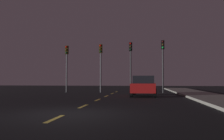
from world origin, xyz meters
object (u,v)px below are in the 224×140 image
traffic_signal_far_left (67,60)px  traffic_signal_center_right (131,57)px  traffic_signal_far_right (163,56)px  traffic_signal_center_left (101,59)px  car_stopped_ahead (144,86)px

traffic_signal_far_left → traffic_signal_center_right: traffic_signal_center_right is taller
traffic_signal_far_left → traffic_signal_center_right: bearing=0.0°
traffic_signal_far_left → traffic_signal_center_right: size_ratio=0.95×
traffic_signal_center_right → traffic_signal_far_right: traffic_signal_far_right is taller
traffic_signal_far_left → traffic_signal_center_left: (3.62, 0.00, 0.05)m
traffic_signal_center_left → car_stopped_ahead: size_ratio=1.21×
traffic_signal_center_right → car_stopped_ahead: size_ratio=1.25×
traffic_signal_far_left → traffic_signal_center_left: bearing=0.0°
traffic_signal_center_right → traffic_signal_far_right: (3.21, 0.00, 0.09)m
traffic_signal_far_right → traffic_signal_center_right: bearing=-180.0°
traffic_signal_center_right → traffic_signal_far_right: 3.21m
traffic_signal_center_right → car_stopped_ahead: 5.97m
traffic_signal_center_left → traffic_signal_far_right: traffic_signal_far_right is taller
traffic_signal_far_left → traffic_signal_center_right: (6.70, 0.00, 0.15)m
traffic_signal_center_left → traffic_signal_far_right: 6.30m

